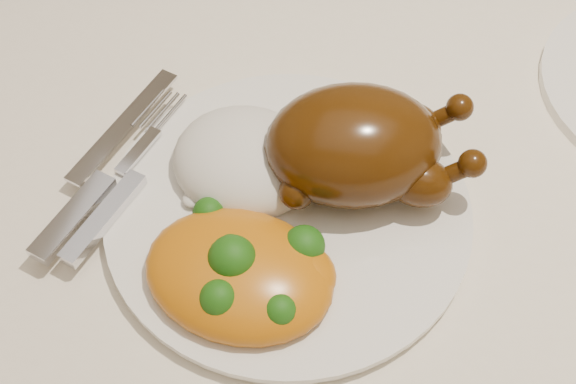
# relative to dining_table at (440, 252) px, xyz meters

# --- Properties ---
(dining_table) EXTENTS (1.60, 0.90, 0.76)m
(dining_table) POSITION_rel_dining_table_xyz_m (0.00, 0.00, 0.00)
(dining_table) COLOR brown
(dining_table) RESTS_ON floor
(tablecloth) EXTENTS (1.73, 1.03, 0.18)m
(tablecloth) POSITION_rel_dining_table_xyz_m (0.00, 0.00, 0.07)
(tablecloth) COLOR white
(tablecloth) RESTS_ON dining_table
(dinner_plate) EXTENTS (0.29, 0.29, 0.01)m
(dinner_plate) POSITION_rel_dining_table_xyz_m (-0.12, -0.07, 0.11)
(dinner_plate) COLOR white
(dinner_plate) RESTS_ON tablecloth
(roast_chicken) EXTENTS (0.17, 0.14, 0.08)m
(roast_chicken) POSITION_rel_dining_table_xyz_m (-0.08, -0.03, 0.15)
(roast_chicken) COLOR #472607
(roast_chicken) RESTS_ON dinner_plate
(rice_mound) EXTENTS (0.12, 0.11, 0.06)m
(rice_mound) POSITION_rel_dining_table_xyz_m (-0.16, -0.04, 0.13)
(rice_mound) COLOR white
(rice_mound) RESTS_ON dinner_plate
(mac_and_cheese) EXTENTS (0.14, 0.11, 0.06)m
(mac_and_cheese) POSITION_rel_dining_table_xyz_m (-0.13, -0.14, 0.13)
(mac_and_cheese) COLOR #C8680C
(mac_and_cheese) RESTS_ON dinner_plate
(cutlery) EXTENTS (0.06, 0.20, 0.01)m
(cutlery) POSITION_rel_dining_table_xyz_m (-0.26, -0.09, 0.12)
(cutlery) COLOR silver
(cutlery) RESTS_ON dinner_plate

